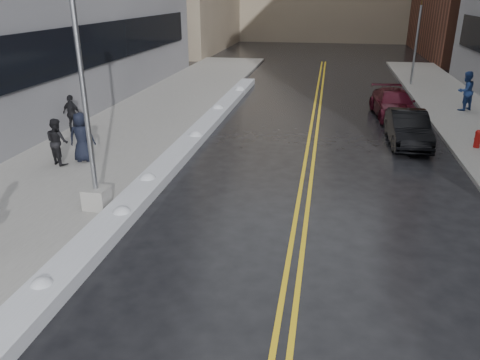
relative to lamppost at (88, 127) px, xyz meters
The scene contains 14 objects.
ground 4.62m from the lamppost, 31.22° to the right, with size 160.00×160.00×0.00m, color black.
sidewalk_west 8.72m from the lamppost, 107.03° to the left, with size 5.50×50.00×0.15m, color gray.
lane_line_left 10.12m from the lamppost, 54.77° to the left, with size 0.12×50.00×0.01m, color gold.
lane_line_right 10.29m from the lamppost, 53.36° to the left, with size 0.12×50.00×0.01m, color gold.
snow_ridge 6.50m from the lamppost, 81.94° to the left, with size 0.90×30.00×0.34m, color silver.
lamppost is the anchor object (origin of this frame).
fire_hydrant 14.81m from the lamppost, 33.04° to the left, with size 0.26×0.26×0.73m.
traffic_signal 24.98m from the lamppost, 61.79° to the left, with size 0.16×0.20×6.00m.
pedestrian_b 4.67m from the lamppost, 133.51° to the left, with size 0.81×0.63×1.67m, color black.
pedestrian_c 4.56m from the lamppost, 122.57° to the left, with size 0.89×0.58×1.82m, color black.
pedestrian_d 8.66m from the lamppost, 123.15° to the left, with size 0.96×0.40×1.65m, color black.
pedestrian_east 19.88m from the lamppost, 47.72° to the left, with size 0.98×0.76×2.01m, color navy.
car_black 12.97m from the lamppost, 41.09° to the left, with size 1.45×4.17×1.37m, color black.
car_maroon 16.39m from the lamppost, 53.72° to the left, with size 1.87×4.60×1.33m, color #420A17.
Camera 1 is at (2.98, -9.26, 5.93)m, focal length 35.00 mm.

